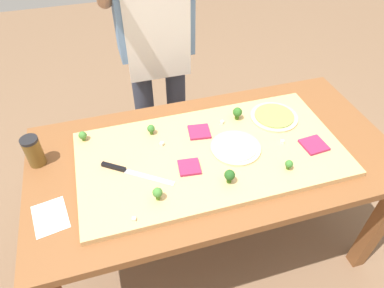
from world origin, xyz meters
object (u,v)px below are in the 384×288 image
broccoli_floret_front_left (158,193)px  cheese_crumble_b (162,144)px  pizza_slice_center (199,132)px  cheese_crumble_d (222,122)px  broccoli_floret_back_mid (83,136)px  prep_table (213,167)px  chefs_knife (127,171)px  pizza_whole_white_garlic (236,147)px  pizza_slice_far_left (189,167)px  pizza_whole_pesto_green (274,117)px  broccoli_floret_center_left (289,164)px  cook_center (155,35)px  recipe_note (50,217)px  cheese_crumble_a (282,142)px  sauce_jar (34,151)px  broccoli_floret_center_right (230,176)px  broccoli_floret_back_left (237,112)px  cheese_crumble_c (134,219)px  pizza_slice_far_right (314,145)px  broccoli_floret_front_right (151,129)px

broccoli_floret_front_left → cheese_crumble_b: (0.08, 0.29, -0.03)m
pizza_slice_center → cheese_crumble_d: bearing=14.7°
broccoli_floret_back_mid → prep_table: bearing=-21.9°
chefs_knife → pizza_whole_white_garlic: same height
prep_table → cheese_crumble_b: size_ratio=105.10×
pizza_slice_far_left → pizza_slice_center: bearing=62.2°
prep_table → cheese_crumble_d: bearing=58.7°
pizza_whole_pesto_green → broccoli_floret_center_left: size_ratio=5.00×
cook_center → cheese_crumble_b: bearing=-100.6°
recipe_note → cook_center: cook_center is taller
broccoli_floret_back_mid → broccoli_floret_center_left: (0.81, -0.43, 0.00)m
cheese_crumble_b → pizza_whole_pesto_green: bearing=3.6°
recipe_note → pizza_slice_center: bearing=22.0°
cheese_crumble_a → sauce_jar: size_ratio=0.10×
broccoli_floret_center_right → cheese_crumble_d: size_ratio=4.10×
chefs_knife → cheese_crumble_b: (0.18, 0.12, 0.00)m
broccoli_floret_front_left → cook_center: 0.95m
prep_table → cheese_crumble_b: cheese_crumble_b is taller
chefs_knife → cheese_crumble_d: 0.52m
chefs_knife → broccoli_floret_back_left: broccoli_floret_back_left is taller
cheese_crumble_d → recipe_note: 0.86m
pizza_whole_white_garlic → broccoli_floret_back_left: bearing=66.9°
chefs_knife → sauce_jar: size_ratio=1.98×
broccoli_floret_front_left → cheese_crumble_c: size_ratio=4.43×
pizza_slice_center → broccoli_floret_center_left: bearing=-48.2°
pizza_slice_far_left → broccoli_floret_back_mid: bearing=143.6°
broccoli_floret_front_left → cheese_crumble_c: bearing=-146.2°
pizza_whole_pesto_green → cheese_crumble_a: bearing=-104.8°
broccoli_floret_center_left → chefs_knife: bearing=165.0°
pizza_slice_far_left → broccoli_floret_center_right: bearing=-41.9°
pizza_whole_white_garlic → cook_center: size_ratio=0.13×
cheese_crumble_d → cook_center: cook_center is taller
cheese_crumble_c → cook_center: (0.30, 0.98, 0.22)m
recipe_note → cook_center: bearing=54.7°
pizza_whole_pesto_green → broccoli_floret_back_mid: broccoli_floret_back_mid is taller
recipe_note → cook_center: 1.08m
pizza_slice_far_right → cheese_crumble_b: size_ratio=6.59×
sauce_jar → pizza_slice_center: bearing=-3.0°
sauce_jar → broccoli_floret_back_mid: bearing=17.7°
sauce_jar → cook_center: bearing=39.7°
broccoli_floret_front_left → broccoli_floret_back_left: 0.61m
cheese_crumble_d → cheese_crumble_a: bearing=-43.8°
broccoli_floret_front_right → cheese_crumble_a: bearing=-22.4°
pizza_whole_white_garlic → sauce_jar: size_ratio=1.59×
pizza_slice_far_right → broccoli_floret_center_right: size_ratio=1.60×
pizza_whole_pesto_green → chefs_knife: bearing=-168.4°
cheese_crumble_d → chefs_knife: bearing=-159.5°
pizza_slice_far_left → cheese_crumble_b: 0.19m
cheese_crumble_b → sauce_jar: bearing=172.6°
cheese_crumble_c → cook_center: size_ratio=0.01×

